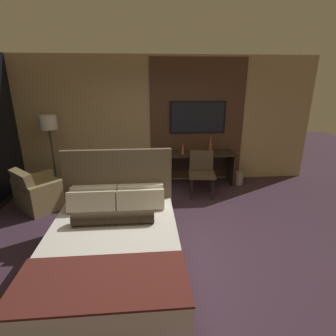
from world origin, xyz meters
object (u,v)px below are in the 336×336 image
floor_lamp (49,128)px  vase_tall (210,143)px  bed (113,245)px  armchair_by_window (42,193)px  desk_chair (202,169)px  tv (198,117)px  desk (198,163)px  vase_short (183,148)px  waste_bin (238,178)px

floor_lamp → vase_tall: size_ratio=3.92×
bed → armchair_by_window: 2.42m
desk_chair → armchair_by_window: (-3.11, -0.31, -0.28)m
bed → tv: 3.59m
desk → vase_tall: bearing=0.3°
bed → vase_short: bed is taller
desk_chair → vase_tall: size_ratio=2.21×
desk_chair → armchair_by_window: bearing=-167.7°
floor_lamp → vase_short: size_ratio=5.92×
vase_short → desk_chair: bearing=-57.1°
desk_chair → tv: bearing=93.6°
armchair_by_window → vase_short: bearing=-119.3°
bed → tv: tv is taller
floor_lamp → vase_tall: floor_lamp is taller
vase_tall → armchair_by_window: bearing=-165.1°
tv → desk_chair: tv is taller
tv → vase_tall: (0.27, -0.22, -0.55)m
desk_chair → vase_short: bearing=129.4°
desk_chair → floor_lamp: 3.22m
waste_bin → desk_chair: bearing=-154.2°
desk_chair → floor_lamp: bearing=177.9°
armchair_by_window → vase_tall: 3.60m
desk → waste_bin: desk is taller
bed → armchair_by_window: size_ratio=1.96×
tv → desk_chair: (-0.04, -0.81, -0.95)m
floor_lamp → tv: bearing=6.3°
desk_chair → armchair_by_window: 3.14m
armchair_by_window → floor_lamp: bearing=-47.4°
armchair_by_window → tv: bearing=-115.9°
bed → floor_lamp: bearing=119.9°
armchair_by_window → floor_lamp: floor_lamp is taller
armchair_by_window → desk_chair: bearing=-129.9°
floor_lamp → vase_short: (2.76, 0.03, -0.48)m
vase_tall → vase_short: (-0.64, -0.09, -0.07)m
desk → armchair_by_window: armchair_by_window is taller
bed → vase_short: 3.00m
floor_lamp → armchair_by_window: bearing=-91.8°
floor_lamp → waste_bin: floor_lamp is taller
bed → waste_bin: bearing=46.2°
desk → vase_tall: 0.52m
tv → floor_lamp: size_ratio=0.78×
armchair_by_window → desk: bearing=-119.5°
vase_tall → vase_short: 0.65m
bed → vase_short: bearing=65.2°
desk_chair → waste_bin: (0.97, 0.47, -0.41)m
tv → floor_lamp: 3.15m
vase_tall → tv: bearing=141.1°
desk_chair → floor_lamp: floor_lamp is taller
vase_tall → waste_bin: bearing=-10.9°
desk_chair → vase_tall: vase_tall is taller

